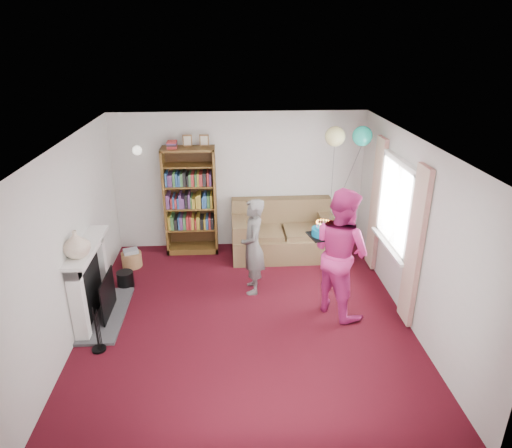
{
  "coord_description": "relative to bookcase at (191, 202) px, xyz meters",
  "views": [
    {
      "loc": [
        -0.2,
        -5.43,
        3.73
      ],
      "look_at": [
        0.18,
        0.6,
        1.2
      ],
      "focal_mm": 32.0,
      "sensor_mm": 36.0,
      "label": 1
    }
  ],
  "objects": [
    {
      "name": "mantel_vase",
      "position": [
        -1.24,
        -2.45,
        0.35
      ],
      "size": [
        0.37,
        0.37,
        0.35
      ],
      "primitive_type": "imported",
      "rotation": [
        0.0,
        0.0,
        -0.09
      ],
      "color": "beige",
      "rests_on": "fireplace"
    },
    {
      "name": "wall_right",
      "position": [
        3.14,
        -2.3,
        0.3
      ],
      "size": [
        0.02,
        5.0,
        2.5
      ],
      "primitive_type": "cube",
      "color": "silver",
      "rests_on": "ground"
    },
    {
      "name": "person_striped",
      "position": [
        1.03,
        -1.53,
        -0.19
      ],
      "size": [
        0.36,
        0.55,
        1.51
      ],
      "primitive_type": "imported",
      "rotation": [
        0.0,
        0.0,
        -1.58
      ],
      "color": "black",
      "rests_on": "ground"
    },
    {
      "name": "person_magenta",
      "position": [
        2.21,
        -2.15,
        -0.02
      ],
      "size": [
        1.08,
        1.14,
        1.86
      ],
      "primitive_type": "imported",
      "rotation": [
        0.0,
        0.0,
        2.13
      ],
      "color": "#C02673",
      "rests_on": "ground"
    },
    {
      "name": "wall_left",
      "position": [
        -1.38,
        -2.3,
        0.3
      ],
      "size": [
        0.02,
        5.0,
        2.5
      ],
      "primitive_type": "cube",
      "color": "silver",
      "rests_on": "ground"
    },
    {
      "name": "fireplace",
      "position": [
        -1.2,
        -2.11,
        -0.44
      ],
      "size": [
        0.55,
        1.8,
        1.12
      ],
      "color": "#3F3F42",
      "rests_on": "ground"
    },
    {
      "name": "window_bay",
      "position": [
        3.09,
        -1.7,
        0.25
      ],
      "size": [
        0.14,
        2.02,
        2.2
      ],
      "color": "white",
      "rests_on": "ground"
    },
    {
      "name": "ceiling",
      "position": [
        0.88,
        -2.3,
        1.56
      ],
      "size": [
        4.5,
        5.0,
        0.01
      ],
      "primitive_type": "cube",
      "color": "white",
      "rests_on": "wall_back"
    },
    {
      "name": "balloons",
      "position": [
        2.61,
        -0.63,
        1.27
      ],
      "size": [
        0.76,
        0.32,
        1.7
      ],
      "color": "#3F3F3F",
      "rests_on": "ground"
    },
    {
      "name": "ground",
      "position": [
        0.88,
        -2.3,
        -0.95
      ],
      "size": [
        5.0,
        5.0,
        0.0
      ],
      "primitive_type": "plane",
      "color": "black",
      "rests_on": "ground"
    },
    {
      "name": "birthday_cake",
      "position": [
        1.97,
        -2.03,
        0.24
      ],
      "size": [
        0.36,
        0.36,
        0.22
      ],
      "rotation": [
        0.0,
        0.0,
        0.21
      ],
      "color": "black",
      "rests_on": "ground"
    },
    {
      "name": "wall_back",
      "position": [
        0.88,
        0.21,
        0.3
      ],
      "size": [
        4.5,
        0.02,
        2.5
      ],
      "primitive_type": "cube",
      "color": "silver",
      "rests_on": "ground"
    },
    {
      "name": "wall_sconce",
      "position": [
        -0.87,
        0.06,
        0.93
      ],
      "size": [
        0.16,
        0.23,
        0.16
      ],
      "color": "gold",
      "rests_on": "ground"
    },
    {
      "name": "bookcase",
      "position": [
        0.0,
        0.0,
        0.0
      ],
      "size": [
        0.92,
        0.42,
        2.15
      ],
      "color": "#472B14",
      "rests_on": "ground"
    },
    {
      "name": "wicker_basket",
      "position": [
        -1.02,
        -0.6,
        -0.81
      ],
      "size": [
        0.34,
        0.34,
        0.32
      ],
      "rotation": [
        0.0,
        0.0,
        0.36
      ],
      "color": "#A6784D",
      "rests_on": "ground"
    },
    {
      "name": "sofa",
      "position": [
        1.64,
        -0.23,
        -0.59
      ],
      "size": [
        1.81,
        0.96,
        0.96
      ],
      "rotation": [
        0.0,
        0.0,
        0.0
      ],
      "color": "brown",
      "rests_on": "ground"
    }
  ]
}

